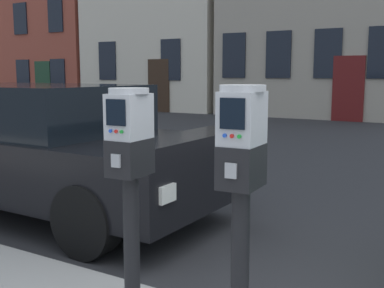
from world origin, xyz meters
TOP-DOWN VIEW (x-y plane):
  - parking_meter_near_kerb at (-0.69, -0.23)m, footprint 0.23×0.26m
  - parking_meter_twin_adjacent at (-0.03, -0.23)m, footprint 0.23×0.26m
  - parked_car_silver_sedan at (-3.37, 1.45)m, footprint 4.44×1.88m
  - townhouse_brownstone at (-18.26, 16.57)m, footprint 7.08×5.98m

SIDE VIEW (x-z plane):
  - parked_car_silver_sedan at x=-3.37m, z-range 0.04..1.46m
  - parking_meter_near_kerb at x=-0.69m, z-range 0.39..1.72m
  - parking_meter_twin_adjacent at x=-0.03m, z-range 0.40..1.75m
  - townhouse_brownstone at x=-18.26m, z-range 0.00..10.63m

